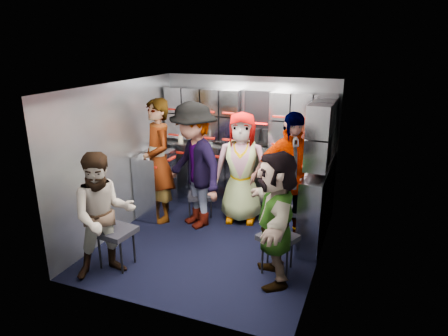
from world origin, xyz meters
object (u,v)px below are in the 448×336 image
(attendant_standing, at_px, (158,161))
(jump_seat_center, at_px, (245,192))
(jump_seat_mid_left, at_px, (200,197))
(attendant_arc_d, at_px, (289,179))
(attendant_arc_e, at_px, (275,218))
(jump_seat_near_left, at_px, (116,233))
(jump_seat_mid_right, at_px, (290,212))
(attendant_arc_b, at_px, (194,166))
(attendant_arc_c, at_px, (241,168))
(attendant_arc_a, at_px, (104,216))
(jump_seat_near_right, at_px, (278,239))

(attendant_standing, bearing_deg, jump_seat_center, 68.47)
(jump_seat_mid_left, xyz_separation_m, attendant_arc_d, (1.38, -0.20, 0.53))
(attendant_standing, relative_size, attendant_arc_e, 1.20)
(jump_seat_near_left, xyz_separation_m, attendant_arc_e, (1.83, 0.42, 0.33))
(jump_seat_mid_left, height_order, jump_seat_mid_right, jump_seat_mid_left)
(jump_seat_near_left, distance_m, attendant_arc_e, 1.91)
(jump_seat_mid_left, distance_m, attendant_arc_b, 0.58)
(jump_seat_mid_left, bearing_deg, attendant_arc_b, -90.00)
(attendant_arc_b, xyz_separation_m, attendant_arc_c, (0.57, 0.41, -0.09))
(attendant_standing, distance_m, attendant_arc_b, 0.58)
(jump_seat_mid_right, relative_size, attendant_arc_e, 0.27)
(jump_seat_mid_right, relative_size, attendant_arc_d, 0.23)
(jump_seat_near_left, relative_size, jump_seat_center, 1.12)
(jump_seat_center, relative_size, attendant_standing, 0.24)
(jump_seat_mid_right, height_order, attendant_standing, attendant_standing)
(jump_seat_mid_left, bearing_deg, attendant_arc_c, 21.59)
(jump_seat_mid_right, xyz_separation_m, attendant_arc_b, (-1.38, -0.16, 0.56))
(jump_seat_mid_left, distance_m, jump_seat_center, 0.70)
(jump_seat_mid_left, bearing_deg, jump_seat_near_left, -104.28)
(attendant_arc_e, bearing_deg, attendant_standing, -136.85)
(attendant_arc_b, relative_size, attendant_arc_d, 1.02)
(attendant_standing, xyz_separation_m, attendant_arc_c, (1.16, 0.41, -0.09))
(attendant_standing, relative_size, attendant_arc_b, 1.01)
(jump_seat_near_left, relative_size, attendant_arc_a, 0.33)
(jump_seat_mid_right, bearing_deg, jump_seat_mid_left, 179.22)
(jump_seat_near_right, relative_size, attendant_arc_e, 0.33)
(attendant_arc_b, bearing_deg, jump_seat_near_right, 5.33)
(jump_seat_near_left, bearing_deg, attendant_standing, 97.85)
(attendant_arc_c, bearing_deg, jump_seat_near_right, -66.55)
(attendant_arc_a, bearing_deg, jump_seat_near_left, 45.99)
(jump_seat_near_left, relative_size, attendant_arc_c, 0.30)
(attendant_arc_a, bearing_deg, attendant_arc_e, -25.99)
(jump_seat_near_right, bearing_deg, jump_seat_center, 122.24)
(jump_seat_near_left, relative_size, attendant_arc_e, 0.32)
(jump_seat_near_left, xyz_separation_m, attendant_arc_b, (0.40, 1.38, 0.48))
(jump_seat_near_left, height_order, jump_seat_mid_right, jump_seat_near_left)
(jump_seat_near_right, xyz_separation_m, attendant_arc_e, (0.00, -0.18, 0.35))
(attendant_standing, bearing_deg, jump_seat_mid_right, 46.23)
(attendant_arc_c, bearing_deg, attendant_arc_b, -157.20)
(attendant_arc_e, bearing_deg, attendant_arc_a, -93.57)
(attendant_arc_b, bearing_deg, attendant_arc_e, 0.07)
(attendant_arc_a, distance_m, attendant_arc_b, 1.61)
(jump_seat_center, height_order, attendant_arc_e, attendant_arc_e)
(jump_seat_mid_left, bearing_deg, jump_seat_mid_right, -0.78)
(jump_seat_mid_right, xyz_separation_m, attendant_arc_d, (0.00, -0.18, 0.54))
(attendant_arc_c, bearing_deg, jump_seat_center, 77.45)
(jump_seat_near_left, xyz_separation_m, jump_seat_mid_left, (0.40, 1.56, -0.07))
(attendant_arc_a, height_order, attendant_arc_b, attendant_arc_b)
(jump_seat_near_right, bearing_deg, attendant_arc_e, -90.00)
(attendant_arc_e, bearing_deg, attendant_arc_d, 161.86)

